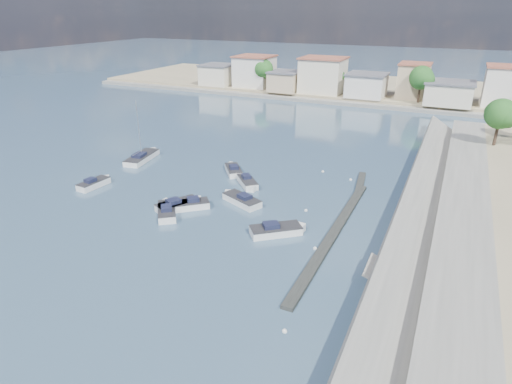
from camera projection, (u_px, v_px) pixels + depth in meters
ground at (342, 145)px, 70.33m from camera, size 400.00×400.00×0.00m
seawall_walkway at (462, 237)px, 40.33m from camera, size 5.00×90.00×1.80m
breakwater at (340, 221)px, 44.88m from camera, size 2.00×31.02×0.35m
far_shore_land at (393, 90)px, 113.23m from camera, size 160.00×40.00×1.40m
far_shore_quay at (378, 106)px, 95.91m from camera, size 160.00×2.50×0.80m
far_town at (434, 85)px, 94.84m from camera, size 113.01×12.80×8.35m
shore_trees at (420, 84)px, 87.94m from camera, size 74.56×38.32×7.92m
motorboat_a at (167, 211)px, 46.71m from camera, size 4.28×4.81×1.48m
motorboat_b at (180, 205)px, 48.10m from camera, size 4.00×5.27×1.48m
motorboat_c at (240, 200)px, 49.39m from camera, size 5.48×3.73×1.48m
motorboat_d at (187, 205)px, 47.96m from camera, size 4.42×4.18×1.48m
motorboat_e at (95, 184)px, 53.93m from camera, size 1.98×4.70×1.48m
motorboat_f at (233, 170)px, 58.42m from camera, size 4.04×4.51×1.48m
motorboat_g at (248, 183)px, 54.08m from camera, size 4.15×4.29×1.48m
motorboat_h at (279, 230)px, 42.62m from camera, size 5.20×4.74×1.48m
sailboat at (143, 157)px, 63.41m from camera, size 3.49×7.67×9.00m
mooring_buoys at (325, 213)px, 46.86m from camera, size 7.28×32.00×0.37m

